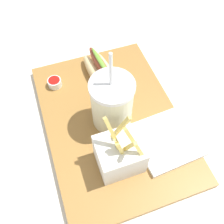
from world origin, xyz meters
TOP-DOWN VIEW (x-y plane):
  - ground_plane at (0.00, 0.00)m, footprint 2.40×2.40m
  - food_tray at (0.00, 0.00)m, footprint 0.46×0.32m
  - soda_cup at (0.00, 0.00)m, footprint 0.10×0.10m
  - fries_basket at (-0.11, 0.02)m, footprint 0.08×0.09m
  - hot_dog_1 at (0.14, -0.02)m, footprint 0.16×0.07m
  - ketchup_cup_1 at (0.15, 0.11)m, footprint 0.04×0.04m
  - napkin_stack at (-0.10, -0.10)m, footprint 0.14×0.15m

SIDE VIEW (x-z plane):
  - ground_plane at x=0.00m, z-range -0.02..0.00m
  - food_tray at x=0.00m, z-range 0.00..0.02m
  - napkin_stack at x=-0.10m, z-range 0.02..0.03m
  - ketchup_cup_1 at x=0.15m, z-range 0.02..0.04m
  - hot_dog_1 at x=0.14m, z-range 0.01..0.08m
  - fries_basket at x=-0.11m, z-range -0.01..0.14m
  - soda_cup at x=0.00m, z-range -0.02..0.19m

